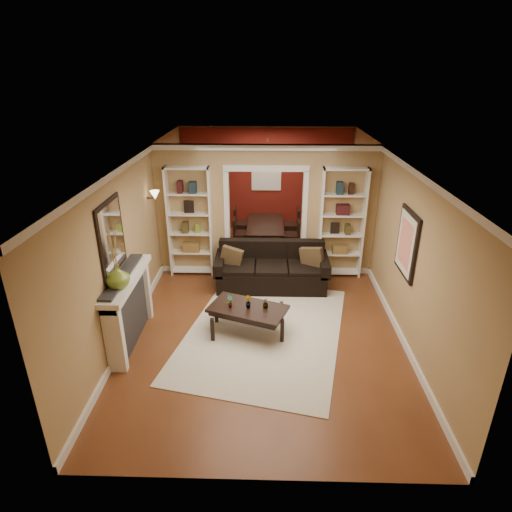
{
  "coord_description": "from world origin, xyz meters",
  "views": [
    {
      "loc": [
        0.03,
        -7.23,
        4.06
      ],
      "look_at": [
        -0.14,
        -0.8,
        1.22
      ],
      "focal_mm": 30.0,
      "sensor_mm": 36.0,
      "label": 1
    }
  ],
  "objects_px": {
    "coffee_table": "(248,320)",
    "bookshelf_right": "(342,224)",
    "fireplace": "(131,310)",
    "bookshelf_left": "(190,222)",
    "sofa": "(272,267)",
    "dining_table": "(267,234)"
  },
  "relations": [
    {
      "from": "bookshelf_left",
      "to": "bookshelf_right",
      "type": "xyz_separation_m",
      "value": [
        3.1,
        0.0,
        0.0
      ]
    },
    {
      "from": "coffee_table",
      "to": "dining_table",
      "type": "distance_m",
      "value": 3.85
    },
    {
      "from": "bookshelf_left",
      "to": "fireplace",
      "type": "xyz_separation_m",
      "value": [
        -0.54,
        -2.53,
        -0.57
      ]
    },
    {
      "from": "coffee_table",
      "to": "sofa",
      "type": "bearing_deg",
      "value": 97.03
    },
    {
      "from": "bookshelf_left",
      "to": "bookshelf_right",
      "type": "height_order",
      "value": "same"
    },
    {
      "from": "sofa",
      "to": "fireplace",
      "type": "xyz_separation_m",
      "value": [
        -2.22,
        -1.95,
        0.14
      ]
    },
    {
      "from": "sofa",
      "to": "fireplace",
      "type": "bearing_deg",
      "value": -138.71
    },
    {
      "from": "sofa",
      "to": "bookshelf_left",
      "type": "distance_m",
      "value": 1.92
    },
    {
      "from": "coffee_table",
      "to": "bookshelf_right",
      "type": "relative_size",
      "value": 0.54
    },
    {
      "from": "fireplace",
      "to": "dining_table",
      "type": "relative_size",
      "value": 1.06
    },
    {
      "from": "fireplace",
      "to": "sofa",
      "type": "bearing_deg",
      "value": 41.29
    },
    {
      "from": "coffee_table",
      "to": "bookshelf_left",
      "type": "bearing_deg",
      "value": 140.8
    },
    {
      "from": "sofa",
      "to": "dining_table",
      "type": "distance_m",
      "value": 2.21
    },
    {
      "from": "bookshelf_right",
      "to": "dining_table",
      "type": "height_order",
      "value": "bookshelf_right"
    },
    {
      "from": "coffee_table",
      "to": "fireplace",
      "type": "bearing_deg",
      "value": -149.48
    },
    {
      "from": "bookshelf_left",
      "to": "fireplace",
      "type": "bearing_deg",
      "value": -102.05
    },
    {
      "from": "bookshelf_left",
      "to": "coffee_table",
      "type": "bearing_deg",
      "value": -59.89
    },
    {
      "from": "coffee_table",
      "to": "bookshelf_right",
      "type": "height_order",
      "value": "bookshelf_right"
    },
    {
      "from": "dining_table",
      "to": "sofa",
      "type": "bearing_deg",
      "value": -177.25
    },
    {
      "from": "coffee_table",
      "to": "bookshelf_right",
      "type": "bearing_deg",
      "value": 71.32
    },
    {
      "from": "bookshelf_right",
      "to": "fireplace",
      "type": "height_order",
      "value": "bookshelf_right"
    },
    {
      "from": "bookshelf_left",
      "to": "fireplace",
      "type": "relative_size",
      "value": 1.35
    }
  ]
}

